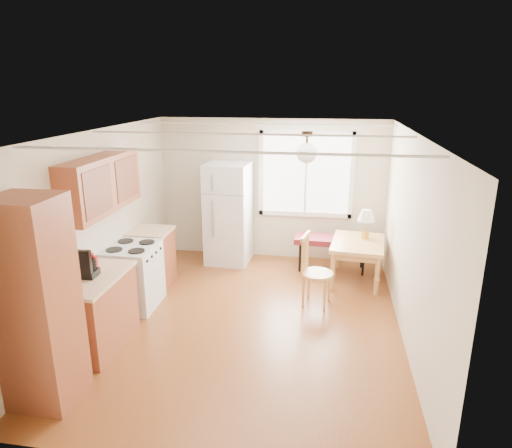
% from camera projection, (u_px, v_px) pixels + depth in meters
% --- Properties ---
extents(room_shell, '(4.60, 5.60, 2.62)m').
position_uv_depth(room_shell, '(247.00, 233.00, 5.77)').
color(room_shell, '#5F2E13').
rests_on(room_shell, ground).
extents(kitchen_run, '(0.65, 3.40, 2.20)m').
position_uv_depth(kitchen_run, '(100.00, 274.00, 5.56)').
color(kitchen_run, brown).
rests_on(kitchen_run, ground).
extents(window_unit, '(1.64, 0.05, 1.51)m').
position_uv_depth(window_unit, '(306.00, 175.00, 7.93)').
color(window_unit, white).
rests_on(window_unit, room_shell).
extents(pendant_light, '(0.26, 0.26, 0.40)m').
position_uv_depth(pendant_light, '(307.00, 152.00, 5.76)').
color(pendant_light, black).
rests_on(pendant_light, room_shell).
extents(refrigerator, '(0.77, 0.78, 1.77)m').
position_uv_depth(refrigerator, '(228.00, 213.00, 7.99)').
color(refrigerator, silver).
rests_on(refrigerator, ground).
extents(bench, '(1.27, 0.51, 0.58)m').
position_uv_depth(bench, '(332.00, 241.00, 7.71)').
color(bench, maroon).
rests_on(bench, ground).
extents(dining_table, '(0.91, 1.15, 0.67)m').
position_uv_depth(dining_table, '(358.00, 248.00, 7.26)').
color(dining_table, '#B78546').
rests_on(dining_table, ground).
extents(chair, '(0.48, 0.47, 1.03)m').
position_uv_depth(chair, '(311.00, 265.00, 6.49)').
color(chair, '#B78546').
rests_on(chair, ground).
extents(table_lamp, '(0.27, 0.27, 0.48)m').
position_uv_depth(table_lamp, '(366.00, 218.00, 7.28)').
color(table_lamp, '#BC8D3C').
rests_on(table_lamp, dining_table).
extents(coffee_maker, '(0.19, 0.24, 0.36)m').
position_uv_depth(coffee_maker, '(88.00, 267.00, 5.27)').
color(coffee_maker, black).
rests_on(coffee_maker, kitchen_run).
extents(kettle, '(0.14, 0.14, 0.26)m').
position_uv_depth(kettle, '(92.00, 264.00, 5.40)').
color(kettle, red).
rests_on(kettle, kitchen_run).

